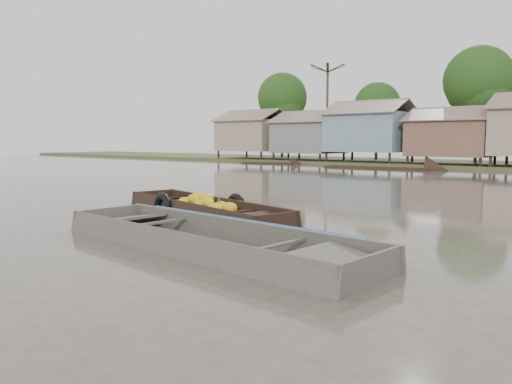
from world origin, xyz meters
The scene contains 3 objects.
ground centered at (0.00, 0.00, 0.00)m, with size 120.00×120.00×0.00m, color #484237.
banana_boat centered at (-1.46, 0.52, 0.19)m, with size 6.59×3.09×0.91m.
viewer_boat centered at (1.53, -2.32, 0.06)m, with size 7.51×2.55×0.59m.
Camera 1 is at (8.19, -9.17, 2.09)m, focal length 35.00 mm.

